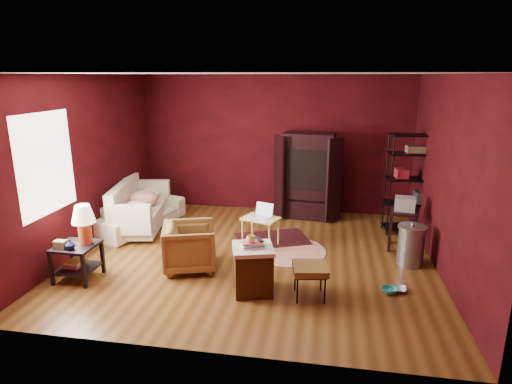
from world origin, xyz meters
TOP-DOWN VIEW (x-y plane):
  - room at (-0.04, -0.01)m, footprint 5.54×5.04m
  - sofa at (-2.36, 0.92)m, footprint 1.10×2.04m
  - armchair at (-0.85, -0.60)m, footprint 0.88×0.91m
  - pet_bowl_steel at (2.10, -0.81)m, footprint 0.22×0.10m
  - pet_bowl_turquoise at (1.98, -0.88)m, footprint 0.21×0.07m
  - vase at (-2.28, -1.34)m, footprint 0.14×0.15m
  - mug at (0.17, -1.17)m, footprint 0.14×0.13m
  - side_table at (-2.24, -1.14)m, footprint 0.54×0.54m
  - sofa_cushions at (-2.34, 0.91)m, footprint 1.10×2.00m
  - hamper at (0.19, -1.14)m, footprint 0.64×0.64m
  - footstool at (0.93, -1.16)m, footprint 0.49×0.49m
  - rug_round at (0.51, 0.28)m, footprint 1.28×1.28m
  - rug_oriental at (0.19, 0.74)m, footprint 1.43×1.22m
  - laptop_desk at (0.04, 0.44)m, footprint 0.68×0.59m
  - tv_armoire at (0.72, 2.08)m, footprint 1.33×0.79m
  - wire_shelving at (2.60, 1.54)m, footprint 0.92×0.48m
  - small_stand at (2.35, 0.70)m, footprint 0.50×0.50m
  - trash_can at (2.38, 0.09)m, footprint 0.55×0.55m

SIDE VIEW (x-z plane):
  - rug_round at x=0.51m, z-range 0.00..0.01m
  - rug_oriental at x=0.19m, z-range 0.01..0.02m
  - pet_bowl_turquoise at x=1.98m, z-range 0.00..0.21m
  - pet_bowl_steel at x=2.10m, z-range 0.00..0.21m
  - trash_can at x=2.38m, z-range -0.02..0.64m
  - hamper at x=0.19m, z-range -0.03..0.69m
  - armchair at x=-0.85m, z-range 0.00..0.76m
  - footstool at x=0.93m, z-range 0.16..0.60m
  - sofa at x=-2.36m, z-range 0.00..0.76m
  - sofa_cushions at x=-2.34m, z-range -0.01..0.79m
  - laptop_desk at x=0.04m, z-range 0.09..0.80m
  - vase at x=-2.28m, z-range 0.51..0.64m
  - side_table at x=-2.24m, z-range 0.11..1.17m
  - small_stand at x=2.35m, z-range 0.22..1.11m
  - mug at x=0.17m, z-range 0.71..0.82m
  - tv_armoire at x=0.72m, z-range 0.04..1.74m
  - wire_shelving at x=2.60m, z-range 0.09..1.89m
  - room at x=-0.04m, z-range -0.02..2.82m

